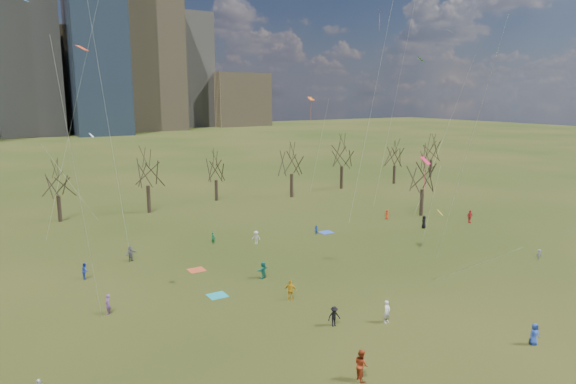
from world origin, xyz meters
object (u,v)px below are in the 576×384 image
person_1 (387,312)px  person_0 (534,334)px  person_4 (291,290)px  person_2 (361,365)px  blanket_navy (326,232)px  blanket_crimson (197,270)px  blanket_teal (217,296)px

person_1 → person_0: bearing=-66.7°
person_4 → person_2: bearing=123.9°
blanket_navy → person_1: 26.07m
blanket_navy → person_4: person_4 is taller
person_4 → person_1: bearing=164.6°
person_1 → person_2: (-6.77, -5.25, 0.10)m
blanket_navy → blanket_crimson: bearing=-165.8°
blanket_navy → blanket_crimson: same height
blanket_crimson → person_2: person_2 is taller
blanket_teal → blanket_crimson: same height
blanket_crimson → person_2: 24.04m
blanket_navy → person_0: size_ratio=1.02×
blanket_navy → person_0: 31.94m
person_4 → blanket_teal: bearing=6.0°
blanket_navy → person_1: size_ratio=0.91×
blanket_teal → person_4: bearing=-39.9°
blanket_navy → blanket_crimson: (-19.21, -4.86, 0.00)m
person_0 → person_4: 18.66m
blanket_teal → person_4: size_ratio=0.89×
person_2 → blanket_crimson: bearing=12.8°
blanket_crimson → person_1: (8.16, -18.73, 0.86)m
person_2 → person_4: size_ratio=1.10×
person_0 → person_2: (-13.17, 2.74, 0.20)m
blanket_teal → blanket_crimson: (0.86, 7.16, 0.00)m
blanket_teal → person_2: 17.00m
blanket_teal → person_0: person_0 is taller
blanket_crimson → person_4: size_ratio=0.89×
blanket_crimson → person_1: person_1 is taller
blanket_teal → person_1: bearing=-52.1°
person_1 → person_2: 8.56m
blanket_teal → person_2: size_ratio=0.81×
blanket_teal → person_4: (4.93, -4.13, 0.88)m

